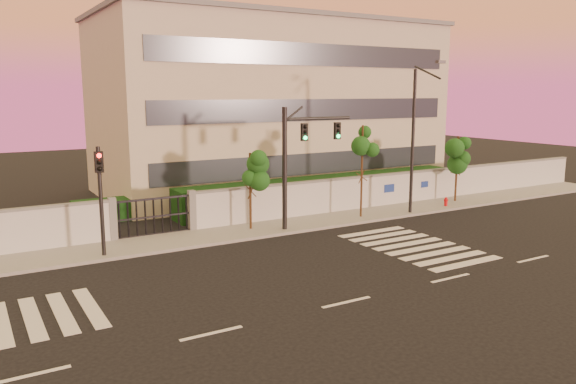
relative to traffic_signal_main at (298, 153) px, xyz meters
name	(u,v)px	position (x,y,z in m)	size (l,w,h in m)	color
ground	(346,302)	(-3.96, -9.64, -4.05)	(120.00, 120.00, 0.00)	black
sidewalk	(222,235)	(-3.96, 0.86, -3.98)	(60.00, 3.00, 0.15)	gray
perimeter_wall	(212,210)	(-3.86, 2.36, -2.98)	(60.00, 0.36, 2.20)	silver
hedge_row	(211,204)	(-2.79, 5.09, -3.23)	(41.00, 4.25, 1.80)	black
institutional_building	(269,106)	(5.04, 12.34, 2.11)	(24.40, 12.40, 12.25)	beige
road_markings	(256,279)	(-5.54, -5.89, -4.04)	(57.00, 7.62, 0.02)	silver
street_tree_d	(250,174)	(-2.26, 1.01, -1.03)	(1.52, 1.21, 4.10)	#382314
street_tree_e	(362,150)	(4.45, 0.40, -0.13)	(1.46, 1.16, 5.33)	#382314
street_tree_f	(457,154)	(12.66, 1.02, -0.84)	(1.62, 1.29, 4.36)	#382314
traffic_signal_main	(298,153)	(0.00, 0.00, 0.00)	(4.05, 0.45, 6.41)	black
traffic_signal_secondary	(100,188)	(-9.96, -0.09, -0.95)	(0.38, 0.36, 4.88)	black
streetlight_east	(415,134)	(7.65, -0.36, 0.71)	(0.53, 2.12, 8.81)	black
fire_hydrant	(446,203)	(10.85, 0.09, -3.70)	(0.28, 0.26, 0.70)	red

